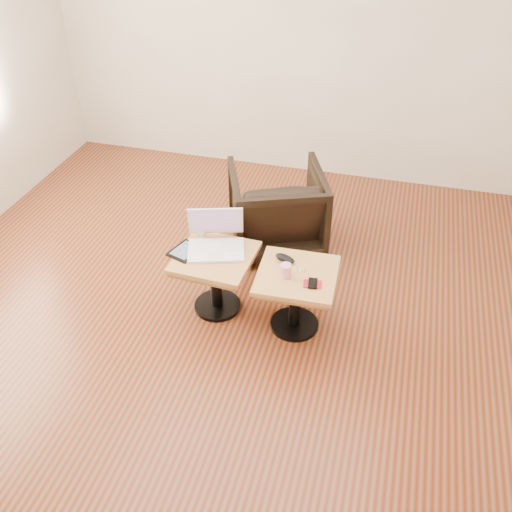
% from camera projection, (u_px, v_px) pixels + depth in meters
% --- Properties ---
extents(room_shell, '(4.52, 4.52, 2.71)m').
position_uv_depth(room_shell, '(211.00, 135.00, 3.14)').
color(room_shell, '#501B0C').
rests_on(room_shell, ground).
extents(side_table_left, '(0.52, 0.52, 0.45)m').
position_uv_depth(side_table_left, '(216.00, 269.00, 3.82)').
color(side_table_left, black).
rests_on(side_table_left, ground).
extents(side_table_right, '(0.52, 0.52, 0.45)m').
position_uv_depth(side_table_right, '(296.00, 287.00, 3.67)').
color(side_table_right, black).
rests_on(side_table_right, ground).
extents(laptop, '(0.45, 0.43, 0.26)m').
position_uv_depth(laptop, '(216.00, 241.00, 3.79)').
color(laptop, white).
rests_on(laptop, side_table_left).
extents(tablet, '(0.23, 0.25, 0.02)m').
position_uv_depth(tablet, '(185.00, 251.00, 3.78)').
color(tablet, black).
rests_on(tablet, side_table_left).
extents(charging_adapter, '(0.05, 0.05, 0.03)m').
position_uv_depth(charging_adapter, '(202.00, 233.00, 3.93)').
color(charging_adapter, white).
rests_on(charging_adapter, side_table_left).
extents(glasses_case, '(0.16, 0.11, 0.04)m').
position_uv_depth(glasses_case, '(285.00, 258.00, 3.69)').
color(glasses_case, black).
rests_on(glasses_case, side_table_right).
extents(striped_cup, '(0.09, 0.09, 0.09)m').
position_uv_depth(striped_cup, '(286.00, 271.00, 3.55)').
color(striped_cup, '#E04686').
rests_on(striped_cup, side_table_right).
extents(earbuds_tangle, '(0.07, 0.05, 0.01)m').
position_uv_depth(earbuds_tangle, '(301.00, 269.00, 3.62)').
color(earbuds_tangle, white).
rests_on(earbuds_tangle, side_table_right).
extents(phone_on_sleeve, '(0.12, 0.11, 0.01)m').
position_uv_depth(phone_on_sleeve, '(313.00, 284.00, 3.51)').
color(phone_on_sleeve, maroon).
rests_on(phone_on_sleeve, side_table_right).
extents(armchair, '(0.92, 0.93, 0.66)m').
position_uv_depth(armchair, '(277.00, 209.00, 4.45)').
color(armchair, black).
rests_on(armchair, ground).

